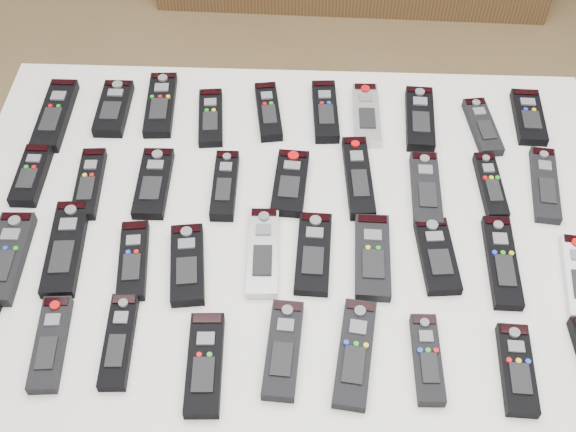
{
  "coord_description": "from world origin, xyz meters",
  "views": [
    {
      "loc": [
        -0.11,
        -0.98,
        1.84
      ],
      "look_at": [
        -0.14,
        -0.14,
        0.8
      ],
      "focal_mm": 45.0,
      "sensor_mm": 36.0,
      "label": 1
    }
  ],
  "objects_px": {
    "remote_19": "(7,258)",
    "remote_21": "(133,260)",
    "remote_17": "(490,186)",
    "remote_3": "(211,117)",
    "remote_8": "(482,127)",
    "remote_10": "(31,175)",
    "remote_1": "(114,108)",
    "remote_33": "(283,349)",
    "remote_14": "(290,183)",
    "remote_7": "(420,119)",
    "remote_31": "(119,341)",
    "remote_16": "(426,189)",
    "remote_18": "(545,185)",
    "remote_0": "(55,115)",
    "remote_4": "(268,111)",
    "remote_20": "(66,248)",
    "remote_26": "(437,256)",
    "remote_27": "(502,262)",
    "remote_9": "(529,117)",
    "remote_36": "(517,369)",
    "remote_25": "(372,257)",
    "remote_15": "(358,177)",
    "remote_6": "(366,115)",
    "remote_32": "(205,364)",
    "remote_13": "(225,185)",
    "remote_35": "(427,359)",
    "table": "(288,241)",
    "remote_5": "(325,111)",
    "remote_2": "(161,105)",
    "remote_34": "(355,353)",
    "remote_30": "(51,343)",
    "remote_12": "(154,183)",
    "remote_23": "(263,252)",
    "remote_24": "(313,253)"
  },
  "relations": [
    {
      "from": "remote_6",
      "to": "remote_14",
      "type": "height_order",
      "value": "remote_6"
    },
    {
      "from": "remote_0",
      "to": "remote_34",
      "type": "bearing_deg",
      "value": -41.33
    },
    {
      "from": "remote_2",
      "to": "remote_35",
      "type": "xyz_separation_m",
      "value": [
        0.52,
        -0.58,
        0.0
      ]
    },
    {
      "from": "table",
      "to": "remote_5",
      "type": "height_order",
      "value": "remote_5"
    },
    {
      "from": "remote_31",
      "to": "remote_14",
      "type": "bearing_deg",
      "value": 50.66
    },
    {
      "from": "remote_19",
      "to": "remote_21",
      "type": "distance_m",
      "value": 0.23
    },
    {
      "from": "remote_21",
      "to": "remote_24",
      "type": "xyz_separation_m",
      "value": [
        0.32,
        0.03,
        -0.0
      ]
    },
    {
      "from": "remote_18",
      "to": "remote_33",
      "type": "relative_size",
      "value": 1.06
    },
    {
      "from": "remote_1",
      "to": "remote_8",
      "type": "bearing_deg",
      "value": -2.3
    },
    {
      "from": "remote_0",
      "to": "remote_4",
      "type": "height_order",
      "value": "remote_0"
    },
    {
      "from": "remote_19",
      "to": "remote_1",
      "type": "bearing_deg",
      "value": 72.18
    },
    {
      "from": "remote_0",
      "to": "remote_34",
      "type": "distance_m",
      "value": 0.82
    },
    {
      "from": "remote_4",
      "to": "remote_36",
      "type": "relative_size",
      "value": 1.05
    },
    {
      "from": "remote_25",
      "to": "remote_30",
      "type": "relative_size",
      "value": 1.04
    },
    {
      "from": "remote_27",
      "to": "remote_32",
      "type": "xyz_separation_m",
      "value": [
        -0.51,
        -0.22,
        0.0
      ]
    },
    {
      "from": "remote_36",
      "to": "remote_3",
      "type": "bearing_deg",
      "value": 136.55
    },
    {
      "from": "remote_1",
      "to": "remote_5",
      "type": "bearing_deg",
      "value": 0.57
    },
    {
      "from": "remote_19",
      "to": "remote_33",
      "type": "height_order",
      "value": "remote_19"
    },
    {
      "from": "remote_7",
      "to": "remote_3",
      "type": "bearing_deg",
      "value": -175.88
    },
    {
      "from": "remote_13",
      "to": "remote_16",
      "type": "height_order",
      "value": "same"
    },
    {
      "from": "remote_8",
      "to": "remote_10",
      "type": "xyz_separation_m",
      "value": [
        -0.9,
        -0.17,
        0.0
      ]
    },
    {
      "from": "remote_19",
      "to": "remote_33",
      "type": "distance_m",
      "value": 0.53
    },
    {
      "from": "remote_8",
      "to": "remote_0",
      "type": "bearing_deg",
      "value": 171.88
    },
    {
      "from": "remote_2",
      "to": "remote_7",
      "type": "distance_m",
      "value": 0.55
    },
    {
      "from": "remote_26",
      "to": "remote_27",
      "type": "height_order",
      "value": "same"
    },
    {
      "from": "remote_7",
      "to": "remote_36",
      "type": "height_order",
      "value": "remote_7"
    },
    {
      "from": "table",
      "to": "remote_25",
      "type": "relative_size",
      "value": 7.03
    },
    {
      "from": "remote_34",
      "to": "remote_9",
      "type": "bearing_deg",
      "value": 63.73
    },
    {
      "from": "remote_18",
      "to": "remote_19",
      "type": "bearing_deg",
      "value": -161.54
    },
    {
      "from": "remote_10",
      "to": "remote_6",
      "type": "bearing_deg",
      "value": 16.25
    },
    {
      "from": "remote_15",
      "to": "remote_18",
      "type": "xyz_separation_m",
      "value": [
        0.36,
        -0.0,
        -0.0
      ]
    },
    {
      "from": "remote_17",
      "to": "remote_34",
      "type": "xyz_separation_m",
      "value": [
        -0.27,
        -0.37,
        0.0
      ]
    },
    {
      "from": "remote_9",
      "to": "remote_36",
      "type": "height_order",
      "value": "remote_36"
    },
    {
      "from": "remote_32",
      "to": "remote_13",
      "type": "bearing_deg",
      "value": 88.0
    },
    {
      "from": "remote_31",
      "to": "remote_30",
      "type": "bearing_deg",
      "value": -177.6
    },
    {
      "from": "remote_33",
      "to": "remote_14",
      "type": "bearing_deg",
      "value": 93.82
    },
    {
      "from": "remote_25",
      "to": "remote_1",
      "type": "bearing_deg",
      "value": 146.8
    },
    {
      "from": "remote_33",
      "to": "table",
      "type": "bearing_deg",
      "value": 94.12
    },
    {
      "from": "remote_26",
      "to": "remote_8",
      "type": "bearing_deg",
      "value": 64.47
    },
    {
      "from": "remote_17",
      "to": "remote_21",
      "type": "bearing_deg",
      "value": -166.15
    },
    {
      "from": "remote_10",
      "to": "remote_5",
      "type": "bearing_deg",
      "value": 19.28
    },
    {
      "from": "remote_4",
      "to": "remote_31",
      "type": "height_order",
      "value": "remote_4"
    },
    {
      "from": "remote_17",
      "to": "remote_21",
      "type": "relative_size",
      "value": 0.98
    },
    {
      "from": "remote_4",
      "to": "remote_35",
      "type": "relative_size",
      "value": 1.05
    },
    {
      "from": "remote_3",
      "to": "remote_19",
      "type": "xyz_separation_m",
      "value": [
        -0.32,
        -0.38,
        0.0
      ]
    },
    {
      "from": "remote_12",
      "to": "remote_23",
      "type": "distance_m",
      "value": 0.27
    },
    {
      "from": "remote_20",
      "to": "remote_17",
      "type": "bearing_deg",
      "value": 8.66
    },
    {
      "from": "remote_33",
      "to": "remote_16",
      "type": "bearing_deg",
      "value": 57.33
    },
    {
      "from": "remote_1",
      "to": "remote_30",
      "type": "relative_size",
      "value": 0.91
    },
    {
      "from": "remote_7",
      "to": "remote_21",
      "type": "distance_m",
      "value": 0.66
    }
  ]
}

